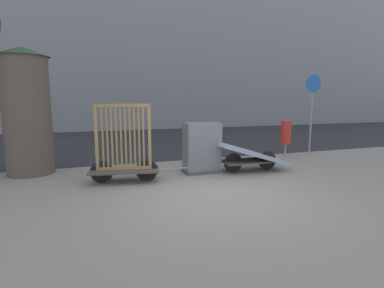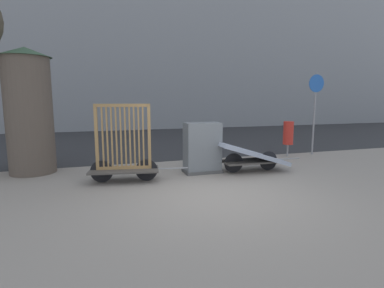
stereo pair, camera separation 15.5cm
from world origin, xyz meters
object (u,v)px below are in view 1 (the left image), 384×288
(utility_cabinet, at_px, (202,149))
(trash_bin, at_px, (286,133))
(bike_cart_with_bedframe, at_px, (124,155))
(advertising_column, at_px, (27,111))
(sign_post, at_px, (312,102))
(bike_cart_with_mattress, at_px, (251,155))

(utility_cabinet, relative_size, trash_bin, 1.11)
(bike_cart_with_bedframe, relative_size, advertising_column, 0.72)
(sign_post, bearing_deg, utility_cabinet, -164.15)
(utility_cabinet, height_order, advertising_column, advertising_column)
(bike_cart_with_mattress, distance_m, utility_cabinet, 1.33)
(bike_cart_with_mattress, height_order, sign_post, sign_post)
(bike_cart_with_bedframe, xyz_separation_m, utility_cabinet, (2.02, 0.30, -0.01))
(bike_cart_with_mattress, height_order, utility_cabinet, utility_cabinet)
(bike_cart_with_bedframe, distance_m, bike_cart_with_mattress, 3.30)
(bike_cart_with_mattress, distance_m, advertising_column, 5.85)
(utility_cabinet, bearing_deg, bike_cart_with_mattress, -13.32)
(bike_cart_with_mattress, xyz_separation_m, trash_bin, (2.24, 1.60, 0.34))
(utility_cabinet, xyz_separation_m, trash_bin, (3.52, 1.29, 0.16))
(bike_cart_with_mattress, relative_size, advertising_column, 0.77)
(bike_cart_with_mattress, distance_m, sign_post, 3.87)
(trash_bin, bearing_deg, utility_cabinet, -159.83)
(bike_cart_with_bedframe, height_order, sign_post, sign_post)
(utility_cabinet, distance_m, sign_post, 4.86)
(trash_bin, relative_size, advertising_column, 0.37)
(bike_cart_with_mattress, xyz_separation_m, advertising_column, (-5.50, 1.60, 1.19))
(utility_cabinet, height_order, sign_post, sign_post)
(bike_cart_with_mattress, bearing_deg, advertising_column, 164.73)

